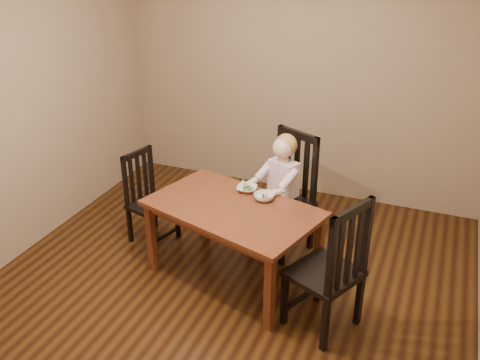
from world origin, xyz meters
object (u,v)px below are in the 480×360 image
at_px(chair_left, 149,199).
at_px(toddler, 282,182).
at_px(chair_right, 331,270).
at_px(chair_child, 285,195).
at_px(bowl_veg, 264,197).
at_px(bowl_peas, 247,189).
at_px(dining_table, 233,215).

distance_m(chair_left, toddler, 1.29).
distance_m(chair_right, toddler, 1.17).
bearing_deg(chair_right, chair_child, 58.44).
height_order(chair_right, toddler, chair_right).
height_order(chair_child, chair_left, chair_child).
xyz_separation_m(chair_child, chair_left, (-1.25, -0.36, -0.11)).
height_order(chair_right, bowl_veg, chair_right).
bearing_deg(chair_child, toddler, 90.00).
relative_size(chair_right, bowl_peas, 6.37).
xyz_separation_m(chair_child, toddler, (-0.02, -0.05, 0.15)).
distance_m(toddler, bowl_veg, 0.39).
xyz_separation_m(bowl_peas, bowl_veg, (0.19, -0.10, 0.01)).
xyz_separation_m(dining_table, chair_left, (-0.99, 0.29, -0.19)).
height_order(dining_table, chair_right, chair_right).
bearing_deg(chair_left, chair_child, 120.73).
relative_size(chair_left, bowl_veg, 5.09).
distance_m(dining_table, chair_left, 1.05).
relative_size(chair_child, toddler, 1.88).
xyz_separation_m(dining_table, chair_right, (0.91, -0.33, -0.08)).
height_order(chair_left, chair_right, chair_right).
bearing_deg(chair_left, bowl_peas, 105.72).
distance_m(chair_child, toddler, 0.16).
distance_m(dining_table, chair_right, 0.98).
bearing_deg(chair_right, toddler, 60.86).
xyz_separation_m(chair_left, bowl_peas, (1.00, 0.02, 0.29)).
bearing_deg(chair_child, dining_table, 93.10).
height_order(chair_child, bowl_veg, chair_child).
bearing_deg(bowl_veg, dining_table, -133.50).
height_order(dining_table, toddler, toddler).
xyz_separation_m(chair_child, chair_right, (0.66, -0.99, -0.01)).
bearing_deg(dining_table, bowl_peas, 88.97).
xyz_separation_m(chair_child, bowl_peas, (-0.25, -0.34, 0.18)).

